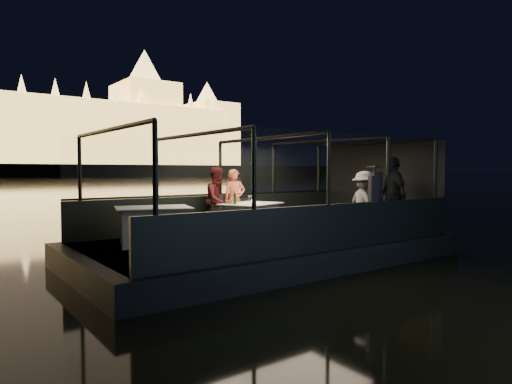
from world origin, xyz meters
TOP-DOWN VIEW (x-y plane):
  - boat_hull at (0.00, 0.00)m, footprint 8.60×4.40m
  - boat_deck at (0.00, 0.00)m, footprint 8.00×4.00m
  - gunwale_port at (0.00, 2.00)m, footprint 8.00×0.08m
  - gunwale_starboard at (0.00, -2.00)m, footprint 8.00×0.08m
  - cabin_glass_port at (0.00, 2.00)m, footprint 8.00×0.02m
  - cabin_glass_starboard at (0.00, -2.00)m, footprint 8.00×0.02m
  - cabin_roof_glass at (0.00, 0.00)m, footprint 8.00×4.00m
  - end_wall_fore at (-4.00, 0.00)m, footprint 0.02×4.00m
  - end_wall_aft at (4.00, 0.00)m, footprint 0.02×4.00m
  - canopy_ribs at (0.00, 0.00)m, footprint 8.00×4.00m
  - dining_table_central at (0.06, 0.68)m, footprint 1.73×1.51m
  - dining_table_aft at (-2.50, 0.62)m, footprint 1.76×1.48m
  - chair_port_left at (-0.36, 1.39)m, footprint 0.53×0.53m
  - chair_port_right at (0.50, 1.47)m, footprint 0.42×0.42m
  - coat_stand at (1.65, -1.75)m, footprint 0.56×0.51m
  - person_woman_coral at (0.16, 1.56)m, footprint 0.66×0.53m
  - person_man_maroon at (-0.35, 1.56)m, footprint 0.89×0.75m
  - passenger_stripe at (1.93, -1.24)m, footprint 0.85×1.13m
  - passenger_dark at (3.16, -1.11)m, footprint 0.91×1.21m
  - wine_bottle at (-0.43, 0.66)m, footprint 0.09×0.09m
  - bread_basket at (-0.47, 0.85)m, footprint 0.24×0.24m
  - amber_candle at (0.17, 0.79)m, footprint 0.07×0.07m
  - plate_near at (0.37, 0.71)m, footprint 0.29×0.29m
  - plate_far at (-0.40, 0.95)m, footprint 0.25×0.25m
  - wine_glass_white at (-0.51, 0.69)m, footprint 0.06×0.06m
  - wine_glass_red at (0.26, 0.94)m, footprint 0.07×0.07m
  - wine_glass_empty at (-0.01, 0.66)m, footprint 0.07×0.07m

SIDE VIEW (x-z plane):
  - boat_hull at x=0.00m, z-range -0.50..0.50m
  - boat_deck at x=0.00m, z-range 0.46..0.50m
  - dining_table_central at x=0.06m, z-range 0.50..1.27m
  - dining_table_aft at x=-2.50m, z-range 0.48..1.29m
  - gunwale_port at x=0.00m, z-range 0.50..1.40m
  - gunwale_starboard at x=0.00m, z-range 0.50..1.40m
  - chair_port_left at x=-0.36m, z-range 0.49..1.41m
  - chair_port_right at x=0.50m, z-range 0.54..1.36m
  - person_woman_coral at x=0.16m, z-range 0.45..2.05m
  - person_man_maroon at x=-0.35m, z-range 0.43..2.07m
  - plate_near at x=0.37m, z-range 1.27..1.28m
  - plate_far at x=-0.40m, z-range 1.27..1.28m
  - bread_basket at x=-0.47m, z-range 1.27..1.34m
  - amber_candle at x=0.17m, z-range 1.27..1.34m
  - passenger_stripe at x=1.93m, z-range 0.57..2.13m
  - passenger_dark at x=3.16m, z-range 0.40..2.30m
  - wine_glass_white at x=-0.51m, z-range 1.27..1.45m
  - wine_glass_red at x=0.26m, z-range 1.28..1.44m
  - wine_glass_empty at x=-0.01m, z-range 1.27..1.45m
  - coat_stand at x=1.65m, z-range 0.56..2.24m
  - wine_bottle at x=-0.43m, z-range 1.26..1.57m
  - end_wall_fore at x=-4.00m, z-range 0.50..2.80m
  - end_wall_aft at x=4.00m, z-range 0.50..2.80m
  - canopy_ribs at x=0.00m, z-range 0.50..2.80m
  - cabin_glass_port at x=0.00m, z-range 1.40..2.80m
  - cabin_glass_starboard at x=0.00m, z-range 1.40..2.80m
  - cabin_roof_glass at x=0.00m, z-range 2.79..2.81m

